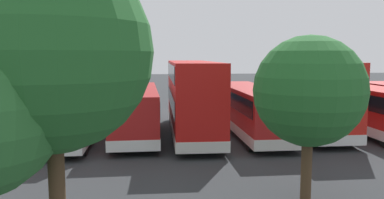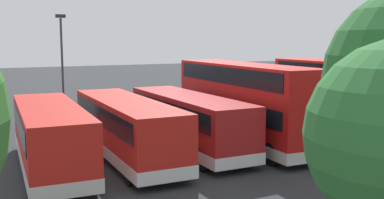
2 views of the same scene
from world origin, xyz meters
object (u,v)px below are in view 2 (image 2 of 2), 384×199
(bus_single_deck_second, at_px, (384,104))
(bus_single_deck_fourth, at_px, (296,111))
(bus_single_deck_sixth, at_px, (188,120))
(bus_single_deck_seventh, at_px, (126,127))
(bus_single_deck_far_end, at_px, (50,135))
(waste_bin_yellow, at_px, (39,117))
(car_hatchback_silver, at_px, (333,95))
(car_small_green, at_px, (198,96))
(bus_double_decker_third, at_px, (339,94))
(lamp_post_tall, at_px, (62,58))
(bus_double_decker_fifth, at_px, (243,101))

(bus_single_deck_second, bearing_deg, bus_single_deck_fourth, -1.35)
(bus_single_deck_sixth, distance_m, bus_single_deck_seventh, 3.52)
(bus_single_deck_far_end, distance_m, waste_bin_yellow, 12.28)
(car_hatchback_silver, xyz_separation_m, car_small_green, (11.81, -4.96, 0.00))
(bus_single_deck_second, xyz_separation_m, bus_double_decker_third, (3.92, -0.15, 0.82))
(lamp_post_tall, height_order, waste_bin_yellow, lamp_post_tall)
(bus_double_decker_third, distance_m, lamp_post_tall, 19.53)
(bus_single_deck_seventh, bearing_deg, bus_double_decker_fifth, -179.18)
(bus_single_deck_fourth, xyz_separation_m, bus_single_deck_seventh, (10.63, -0.07, -0.00))
(bus_single_deck_seventh, height_order, car_hatchback_silver, bus_single_deck_seventh)
(bus_double_decker_third, distance_m, bus_single_deck_sixth, 10.63)
(waste_bin_yellow, bearing_deg, car_small_green, -166.24)
(lamp_post_tall, bearing_deg, car_hatchback_silver, 174.69)
(bus_single_deck_sixth, bearing_deg, bus_single_deck_fourth, 178.00)
(waste_bin_yellow, bearing_deg, bus_single_deck_seventh, 101.34)
(bus_double_decker_third, relative_size, bus_single_deck_seventh, 0.96)
(bus_double_decker_fifth, bearing_deg, lamp_post_tall, -59.47)
(bus_single_deck_seventh, xyz_separation_m, car_hatchback_silver, (-24.02, -10.45, -0.92))
(bus_double_decker_third, height_order, car_small_green, bus_double_decker_third)
(bus_single_deck_fourth, relative_size, bus_double_decker_fifth, 0.97)
(bus_single_deck_fourth, xyz_separation_m, lamp_post_tall, (11.12, -12.80, 2.90))
(bus_single_deck_seventh, relative_size, bus_single_deck_far_end, 1.06)
(bus_single_deck_second, bearing_deg, lamp_post_tall, -35.01)
(car_small_green, bearing_deg, bus_single_deck_far_end, 44.69)
(bus_double_decker_fifth, bearing_deg, bus_single_deck_far_end, 2.23)
(bus_double_decker_third, xyz_separation_m, bus_single_deck_fourth, (3.48, -0.02, -0.82))
(bus_single_deck_sixth, relative_size, waste_bin_yellow, 10.99)
(car_hatchback_silver, bearing_deg, bus_single_deck_fourth, 38.15)
(bus_double_decker_third, bearing_deg, bus_single_deck_fourth, -0.35)
(bus_single_deck_sixth, xyz_separation_m, car_hatchback_silver, (-20.51, -10.27, -0.92))
(bus_double_decker_third, distance_m, bus_single_deck_seventh, 14.13)
(car_hatchback_silver, xyz_separation_m, lamp_post_tall, (24.51, -2.28, 3.82))
(bus_double_decker_fifth, relative_size, bus_single_deck_seventh, 1.09)
(bus_single_deck_second, bearing_deg, bus_single_deck_seventh, -0.76)
(bus_single_deck_seventh, height_order, lamp_post_tall, lamp_post_tall)
(bus_single_deck_second, bearing_deg, bus_double_decker_third, -2.24)
(bus_single_deck_sixth, height_order, bus_single_deck_far_end, same)
(bus_single_deck_sixth, bearing_deg, car_small_green, -119.72)
(bus_single_deck_fourth, distance_m, car_hatchback_silver, 17.05)
(bus_single_deck_sixth, bearing_deg, bus_double_decker_third, 178.54)
(car_hatchback_silver, xyz_separation_m, waste_bin_yellow, (26.40, -1.39, -0.22))
(bus_single_deck_seventh, height_order, waste_bin_yellow, bus_single_deck_seventh)
(bus_single_deck_sixth, distance_m, car_hatchback_silver, 22.95)
(bus_single_deck_far_end, distance_m, car_small_green, 22.39)
(bus_single_deck_fourth, relative_size, car_hatchback_silver, 2.58)
(bus_double_decker_fifth, relative_size, lamp_post_tall, 1.54)
(bus_single_deck_second, bearing_deg, bus_single_deck_far_end, 0.20)
(bus_single_deck_sixth, bearing_deg, bus_single_deck_seventh, 2.96)
(bus_single_deck_seventh, relative_size, car_small_green, 2.40)
(lamp_post_tall, bearing_deg, bus_single_deck_second, 144.99)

